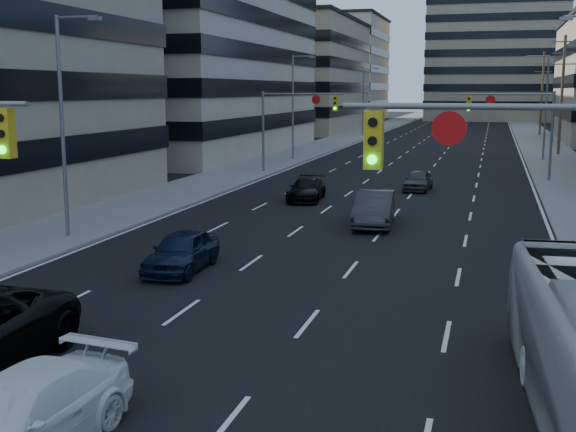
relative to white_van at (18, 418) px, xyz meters
The scene contains 20 objects.
road_surface 126.07m from the white_van, 89.48° to the left, with size 18.00×300.00×0.02m, color black.
sidewalk_left 126.49m from the white_van, 94.70° to the left, with size 5.00×300.00×0.15m, color slate.
sidewalk_right 126.70m from the white_van, 84.27° to the left, with size 5.00×300.00×0.15m, color slate.
office_left_mid 63.16m from the white_van, 114.76° to the left, with size 26.00×34.00×28.00m, color #ADA089.
office_left_far 99.02m from the white_van, 103.38° to the left, with size 20.00×30.00×16.00m, color gray.
bg_block_left 139.00m from the white_van, 101.17° to the left, with size 24.00×24.00×20.00m, color #ADA089.
signal_near_right 10.18m from the white_van, 25.29° to the left, with size 6.59×0.33×6.00m.
signal_far_left 41.74m from the white_van, 99.05° to the left, with size 6.09×0.33×6.00m.
signal_far_right 42.15m from the white_van, 77.87° to the left, with size 6.09×0.33×6.00m.
utility_pole_midblock 63.69m from the white_van, 77.87° to the left, with size 2.20×0.28×11.00m.
utility_pole_distant 93.17m from the white_van, 81.75° to the left, with size 2.20×0.28×11.00m.
streetlight_left_near 19.02m from the white_van, 119.79° to the left, with size 2.03×0.22×9.00m.
streetlight_left_mid 52.07m from the white_van, 100.21° to the left, with size 2.03×0.22×9.00m.
streetlight_left_far 86.67m from the white_van, 96.10° to the left, with size 2.03×0.22×9.00m.
streetlight_right_far 57.39m from the white_van, 78.43° to the left, with size 2.03×0.22×9.00m.
white_van is the anchor object (origin of this frame).
sedan_blue 12.63m from the white_van, 101.74° to the left, with size 1.64×4.09×1.39m, color black.
sedan_grey_center 22.48m from the white_van, 83.86° to the left, with size 1.66×4.75×1.57m, color #2F2F31.
sedan_black_far 28.98m from the white_van, 94.81° to the left, with size 1.75×4.32×1.25m, color black.
sedan_grey_right 34.76m from the white_van, 84.81° to the left, with size 1.49×3.69×1.26m, color #39393C.
Camera 1 is at (6.29, -5.70, 6.11)m, focal length 45.00 mm.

